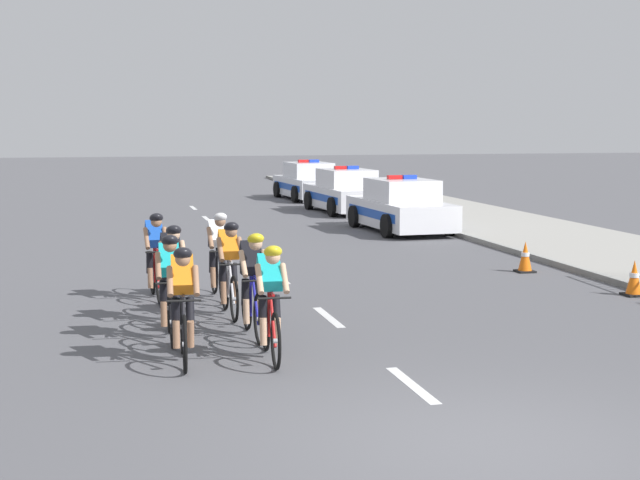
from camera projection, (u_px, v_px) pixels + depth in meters
name	position (u px, v px, depth m)	size (l,w,h in m)	color
ground_plane	(485.00, 444.00, 9.02)	(160.00, 160.00, 0.00)	#56565B
sidewalk_slab	(560.00, 239.00, 24.42)	(4.42, 60.00, 0.12)	#A3A099
kerb_edge	(483.00, 242.00, 23.92)	(0.16, 60.00, 0.13)	#9E9E99
lane_markings_centre	(261.00, 263.00, 20.70)	(0.14, 29.60, 0.01)	white
cyclist_lead	(183.00, 303.00, 11.94)	(0.44, 1.72, 1.56)	black
cyclist_second	(270.00, 300.00, 12.12)	(0.43, 1.72, 1.56)	black
cyclist_third	(170.00, 285.00, 13.23)	(0.42, 1.72, 1.56)	black
cyclist_fourth	(253.00, 283.00, 13.42)	(0.42, 1.72, 1.56)	black
cyclist_fifth	(172.00, 272.00, 14.44)	(0.43, 1.72, 1.56)	black
cyclist_sixth	(229.00, 267.00, 14.91)	(0.42, 1.72, 1.56)	black
cyclist_seventh	(155.00, 254.00, 16.33)	(0.43, 1.72, 1.56)	black
cyclist_eighth	(218.00, 254.00, 16.40)	(0.42, 1.72, 1.56)	black
police_car_nearest	(401.00, 207.00, 26.68)	(2.18, 4.49, 1.59)	white
police_car_second	(346.00, 193.00, 32.39)	(2.20, 4.50, 1.59)	white
police_car_third	(308.00, 182.00, 37.96)	(2.22, 4.51, 1.59)	silver
traffic_cone_near	(525.00, 257.00, 19.39)	(0.36, 0.36, 0.64)	black
traffic_cone_mid	(634.00, 278.00, 16.74)	(0.36, 0.36, 0.64)	black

